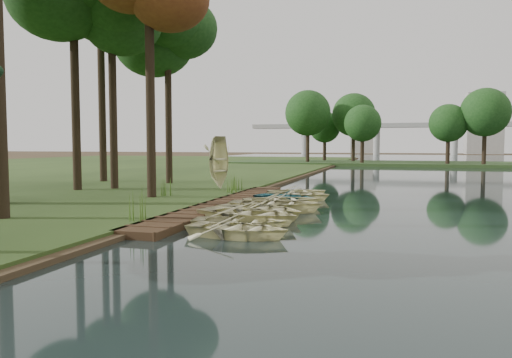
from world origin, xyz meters
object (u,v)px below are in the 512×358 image
(boardwalk, at_px, (223,205))
(rowboat_2, at_px, (248,212))
(stored_rowboat, at_px, (219,184))
(rowboat_1, at_px, (239,220))
(rowboat_0, at_px, (238,226))

(boardwalk, relative_size, rowboat_2, 4.04)
(rowboat_2, bearing_deg, stored_rowboat, 41.71)
(rowboat_1, relative_size, rowboat_2, 0.80)
(boardwalk, relative_size, rowboat_1, 5.05)
(rowboat_1, bearing_deg, boardwalk, 18.86)
(rowboat_1, distance_m, rowboat_2, 1.34)
(rowboat_0, xyz_separation_m, stored_rowboat, (-5.25, 12.67, 0.23))
(boardwalk, height_order, rowboat_1, rowboat_1)
(rowboat_1, bearing_deg, stored_rowboat, 16.97)
(boardwalk, xyz_separation_m, stored_rowboat, (-2.36, 5.97, 0.47))
(stored_rowboat, bearing_deg, rowboat_0, -136.08)
(stored_rowboat, bearing_deg, boardwalk, -137.03)
(rowboat_0, height_order, stored_rowboat, stored_rowboat)
(rowboat_2, distance_m, stored_rowboat, 11.03)
(rowboat_0, bearing_deg, stored_rowboat, 28.48)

